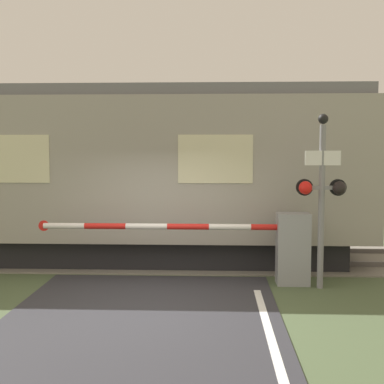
% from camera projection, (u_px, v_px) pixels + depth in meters
% --- Properties ---
extents(ground_plane, '(80.00, 80.00, 0.00)m').
position_uv_depth(ground_plane, '(147.00, 307.00, 8.54)').
color(ground_plane, '#475638').
extents(track_bed, '(36.00, 3.20, 0.13)m').
position_uv_depth(track_bed, '(168.00, 258.00, 12.24)').
color(track_bed, slate).
rests_on(track_bed, ground_plane).
extents(train, '(14.72, 3.02, 3.83)m').
position_uv_depth(train, '(38.00, 173.00, 12.21)').
color(train, black).
rests_on(train, ground_plane).
extents(crossing_barrier, '(5.08, 0.44, 1.33)m').
position_uv_depth(crossing_barrier, '(275.00, 245.00, 9.93)').
color(crossing_barrier, gray).
rests_on(crossing_barrier, ground_plane).
extents(signal_post, '(0.90, 0.26, 3.14)m').
position_uv_depth(signal_post, '(322.00, 190.00, 9.54)').
color(signal_post, gray).
rests_on(signal_post, ground_plane).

